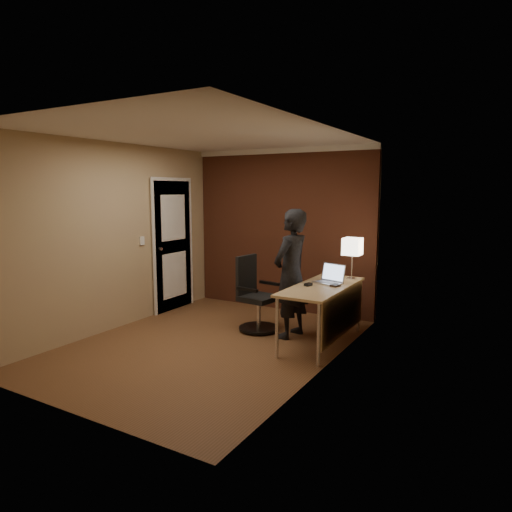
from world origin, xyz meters
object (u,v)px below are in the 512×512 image
object	(u,v)px
laptop	(330,278)
person	(291,274)
mouse	(308,284)
wallet	(335,285)
desk	(327,297)
desk_lamp	(352,247)
office_chair	(255,298)

from	to	relation	value
laptop	person	bearing A→B (deg)	-163.23
mouse	wallet	distance (m)	0.32
desk	mouse	bearing A→B (deg)	-156.28
desk	desk_lamp	xyz separation A→B (m)	(0.10, 0.58, 0.55)
mouse	person	bearing A→B (deg)	163.56
person	desk_lamp	bearing A→B (deg)	136.04
office_chair	person	distance (m)	0.66
desk	person	size ratio (longest dim) A/B	0.91
desk	laptop	distance (m)	0.30
desk_lamp	office_chair	size ratio (longest dim) A/B	0.54
desk_lamp	desk	bearing A→B (deg)	-100.14
laptop	person	size ratio (longest dim) A/B	0.23
desk_lamp	office_chair	bearing A→B (deg)	-156.88
desk_lamp	office_chair	xyz separation A→B (m)	(-1.16, -0.49, -0.71)
laptop	wallet	bearing A→B (deg)	-53.94
office_chair	person	xyz separation A→B (m)	(0.53, -0.01, 0.39)
desk	laptop	bearing A→B (deg)	102.47
mouse	office_chair	xyz separation A→B (m)	(-0.84, 0.18, -0.31)
office_chair	desk_lamp	bearing A→B (deg)	23.12
desk_lamp	person	xyz separation A→B (m)	(-0.63, -0.50, -0.33)
office_chair	person	bearing A→B (deg)	-0.86
desk	mouse	xyz separation A→B (m)	(-0.21, -0.09, 0.14)
mouse	person	xyz separation A→B (m)	(-0.31, 0.17, 0.08)
desk_lamp	mouse	size ratio (longest dim) A/B	5.35
person	mouse	bearing A→B (deg)	68.81
laptop	wallet	xyz separation A→B (m)	(0.13, -0.18, -0.05)
laptop	wallet	world-z (taller)	laptop
desk	desk_lamp	bearing A→B (deg)	79.86
desk	office_chair	distance (m)	1.07
mouse	desk	bearing A→B (deg)	35.78
laptop	person	world-z (taller)	person
desk_lamp	laptop	bearing A→B (deg)	-112.90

